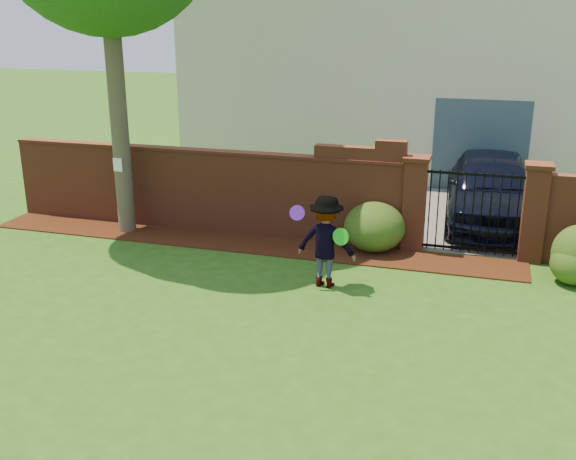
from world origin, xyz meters
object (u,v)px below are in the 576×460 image
(man, at_px, (325,242))
(frisbee_green, at_px, (341,237))
(car, at_px, (492,191))
(frisbee_purple, at_px, (297,213))

(man, height_order, frisbee_green, man)
(man, bearing_deg, car, -115.73)
(car, height_order, frisbee_purple, car)
(car, bearing_deg, man, -123.90)
(man, xyz_separation_m, frisbee_purple, (-0.45, -0.16, 0.52))
(man, bearing_deg, frisbee_purple, 24.95)
(man, xyz_separation_m, frisbee_green, (0.30, -0.17, 0.18))
(frisbee_purple, bearing_deg, man, 19.02)
(car, bearing_deg, frisbee_green, -119.97)
(man, distance_m, frisbee_purple, 0.71)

